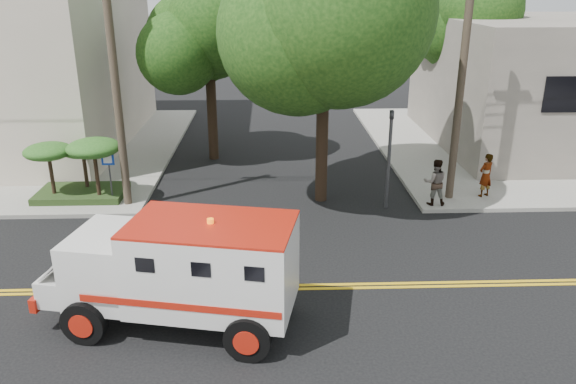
{
  "coord_description": "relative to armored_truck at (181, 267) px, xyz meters",
  "views": [
    {
      "loc": [
        -0.45,
        -13.23,
        7.69
      ],
      "look_at": [
        0.14,
        3.07,
        1.6
      ],
      "focal_mm": 35.0,
      "sensor_mm": 36.0,
      "label": 1
    }
  ],
  "objects": [
    {
      "name": "accessibility_sign",
      "position": [
        -3.69,
        7.81,
        -0.17
      ],
      "size": [
        0.45,
        0.1,
        2.02
      ],
      "color": "#3F3F42",
      "rests_on": "ground"
    },
    {
      "name": "utility_pole_left",
      "position": [
        -3.09,
        7.63,
        2.96
      ],
      "size": [
        0.28,
        0.28,
        9.0
      ],
      "primitive_type": "cylinder",
      "color": "#382D23",
      "rests_on": "ground"
    },
    {
      "name": "sidewalk_nw",
      "position": [
        -10.99,
        15.13,
        -1.46
      ],
      "size": [
        17.0,
        17.0,
        0.15
      ],
      "primitive_type": "cube",
      "color": "gray",
      "rests_on": "ground"
    },
    {
      "name": "pedestrian_a",
      "position": [
        10.14,
        7.9,
        -0.56
      ],
      "size": [
        0.72,
        0.63,
        1.66
      ],
      "primitive_type": "imported",
      "rotation": [
        0.0,
        0.0,
        3.61
      ],
      "color": "gray",
      "rests_on": "sidewalk_ne"
    },
    {
      "name": "sidewalk_ne",
      "position": [
        16.01,
        15.13,
        -1.46
      ],
      "size": [
        17.0,
        17.0,
        0.15
      ],
      "primitive_type": "cube",
      "color": "gray",
      "rests_on": "ground"
    },
    {
      "name": "ground",
      "position": [
        2.51,
        1.63,
        -1.54
      ],
      "size": [
        100.0,
        100.0,
        0.0
      ],
      "primitive_type": "plane",
      "color": "black",
      "rests_on": "ground"
    },
    {
      "name": "armored_truck",
      "position": [
        0.0,
        0.0,
        0.0
      ],
      "size": [
        6.24,
        3.33,
        2.7
      ],
      "rotation": [
        0.0,
        0.0,
        -0.2
      ],
      "color": "silver",
      "rests_on": "ground"
    },
    {
      "name": "tree_left",
      "position": [
        -0.17,
        13.42,
        4.19
      ],
      "size": [
        4.48,
        4.2,
        7.7
      ],
      "color": "black",
      "rests_on": "ground"
    },
    {
      "name": "utility_pole_right",
      "position": [
        8.81,
        7.83,
        2.96
      ],
      "size": [
        0.28,
        0.28,
        9.0
      ],
      "primitive_type": "cylinder",
      "color": "#382D23",
      "rests_on": "ground"
    },
    {
      "name": "traffic_signal",
      "position": [
        6.31,
        7.23,
        0.69
      ],
      "size": [
        0.15,
        0.18,
        3.6
      ],
      "color": "#3F3F42",
      "rests_on": "ground"
    },
    {
      "name": "tree_right",
      "position": [
        11.36,
        17.4,
        4.56
      ],
      "size": [
        4.8,
        4.5,
        8.2
      ],
      "color": "black",
      "rests_on": "ground"
    },
    {
      "name": "palm_planter",
      "position": [
        -4.92,
        8.26,
        0.11
      ],
      "size": [
        3.52,
        2.63,
        2.36
      ],
      "color": "#1E3314",
      "rests_on": "sidewalk_nw"
    },
    {
      "name": "pedestrian_b",
      "position": [
        8.01,
        7.13,
        -0.54
      ],
      "size": [
        0.89,
        0.72,
        1.7
      ],
      "primitive_type": "imported",
      "rotation": [
        0.0,
        0.0,
        3.04
      ],
      "color": "gray",
      "rests_on": "sidewalk_ne"
    }
  ]
}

